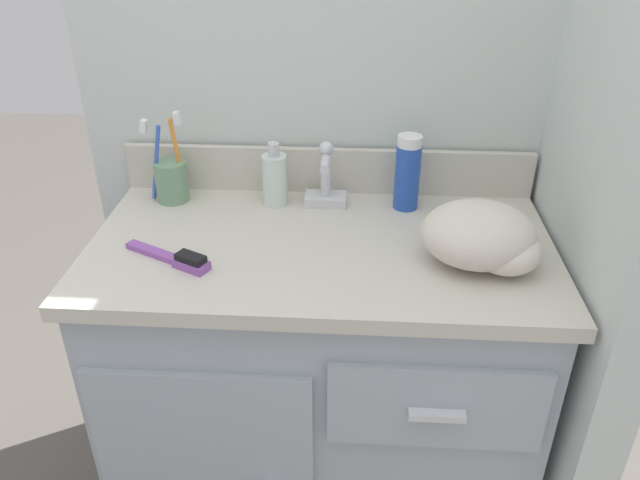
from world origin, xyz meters
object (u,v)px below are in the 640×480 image
(shaving_cream_can, at_px, (408,173))
(hand_towel, at_px, (484,238))
(soap_dispenser, at_px, (275,178))
(hairbrush, at_px, (177,259))
(toothbrush_cup, at_px, (171,179))

(shaving_cream_can, relative_size, hand_towel, 0.76)
(soap_dispenser, distance_m, hairbrush, 0.30)
(shaving_cream_can, xyz_separation_m, hairbrush, (-0.43, -0.26, -0.07))
(soap_dispenser, relative_size, shaving_cream_can, 0.89)
(hand_towel, bearing_deg, hairbrush, -176.12)
(shaving_cream_can, height_order, hand_towel, shaving_cream_can)
(toothbrush_cup, bearing_deg, hand_towel, -19.32)
(hand_towel, bearing_deg, toothbrush_cup, 160.68)
(soap_dispenser, bearing_deg, hairbrush, -120.00)
(soap_dispenser, height_order, hairbrush, soap_dispenser)
(shaving_cream_can, bearing_deg, toothbrush_cup, 179.67)
(shaving_cream_can, bearing_deg, hand_towel, -59.99)
(toothbrush_cup, bearing_deg, soap_dispenser, -0.79)
(toothbrush_cup, height_order, hand_towel, toothbrush_cup)
(soap_dispenser, xyz_separation_m, hairbrush, (-0.15, -0.26, -0.05))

